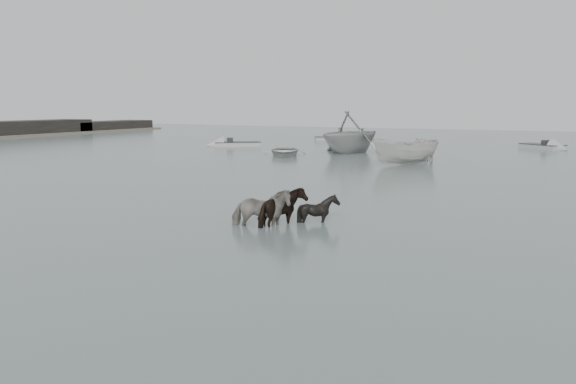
{
  "coord_description": "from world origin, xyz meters",
  "views": [
    {
      "loc": [
        7.03,
        -14.6,
        3.61
      ],
      "look_at": [
        -0.25,
        0.38,
        1.0
      ],
      "focal_mm": 35.0,
      "sensor_mm": 36.0,
      "label": 1
    }
  ],
  "objects_px": {
    "pony_pinto": "(261,201)",
    "pony_dark": "(283,203)",
    "pony_black": "(318,203)",
    "rowboat_lead": "(284,150)"
  },
  "relations": [
    {
      "from": "pony_pinto",
      "to": "pony_black",
      "type": "distance_m",
      "value": 1.87
    },
    {
      "from": "pony_pinto",
      "to": "pony_black",
      "type": "relative_size",
      "value": 1.54
    },
    {
      "from": "pony_black",
      "to": "pony_pinto",
      "type": "bearing_deg",
      "value": 144.45
    },
    {
      "from": "pony_pinto",
      "to": "rowboat_lead",
      "type": "bearing_deg",
      "value": 0.49
    },
    {
      "from": "pony_dark",
      "to": "pony_pinto",
      "type": "bearing_deg",
      "value": 122.35
    },
    {
      "from": "pony_black",
      "to": "rowboat_lead",
      "type": "relative_size",
      "value": 0.28
    },
    {
      "from": "pony_pinto",
      "to": "pony_dark",
      "type": "relative_size",
      "value": 1.33
    },
    {
      "from": "pony_pinto",
      "to": "pony_dark",
      "type": "bearing_deg",
      "value": -78.18
    },
    {
      "from": "pony_dark",
      "to": "rowboat_lead",
      "type": "xyz_separation_m",
      "value": [
        -10.24,
        20.77,
        -0.24
      ]
    },
    {
      "from": "pony_pinto",
      "to": "pony_dark",
      "type": "height_order",
      "value": "pony_pinto"
    }
  ]
}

